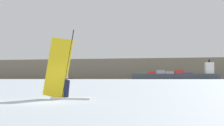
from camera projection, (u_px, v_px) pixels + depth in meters
ground_plane at (34, 102)px, 17.76m from camera, size 4000.00×4000.00×0.00m
windsurfer at (65, 82)px, 20.36m from camera, size 3.13×1.62×4.19m
cargo_ship at (178, 75)px, 702.32m from camera, size 181.82×58.51×40.50m
distant_headland at (169, 70)px, 1023.04m from camera, size 1112.18×672.77×52.24m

